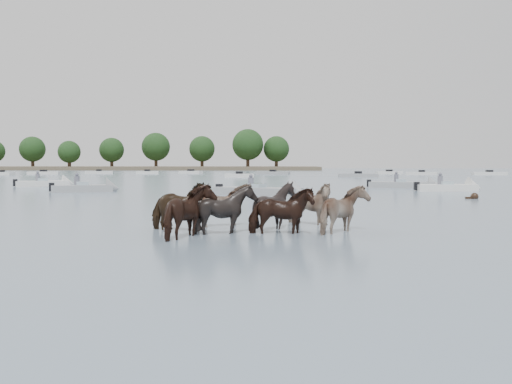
{
  "coord_description": "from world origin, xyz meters",
  "views": [
    {
      "loc": [
        -1.04,
        -14.42,
        2.0
      ],
      "look_at": [
        -1.82,
        2.69,
        1.1
      ],
      "focal_mm": 38.7,
      "sensor_mm": 36.0,
      "label": 1
    }
  ],
  "objects": [
    {
      "name": "motorboat_c",
      "position": [
        9.48,
        30.62,
        0.23
      ],
      "size": [
        5.83,
        2.72,
        1.92
      ],
      "rotation": [
        0.0,
        0.0,
        -0.21
      ],
      "color": "gray",
      "rests_on": "ground"
    },
    {
      "name": "treeline",
      "position": [
        -72.11,
        150.56,
        6.7
      ],
      "size": [
        145.69,
        21.65,
        12.43
      ],
      "color": "#382619",
      "rests_on": "ground"
    },
    {
      "name": "pony_herd",
      "position": [
        -1.89,
        1.65,
        0.6
      ],
      "size": [
        6.79,
        5.09,
        1.69
      ],
      "color": "black",
      "rests_on": "ground"
    },
    {
      "name": "distant_flotilla",
      "position": [
        0.19,
        79.45,
        0.26
      ],
      "size": [
        102.72,
        29.59,
        0.93
      ],
      "color": "silver",
      "rests_on": "ground"
    },
    {
      "name": "shoreline",
      "position": [
        -70.0,
        150.0,
        0.5
      ],
      "size": [
        160.0,
        30.0,
        1.0
      ],
      "primitive_type": "cube",
      "color": "#4C4233",
      "rests_on": "ground"
    },
    {
      "name": "motorboat_b",
      "position": [
        -1.8,
        19.61,
        0.22
      ],
      "size": [
        6.17,
        4.13,
        1.92
      ],
      "rotation": [
        0.0,
        0.0,
        -0.46
      ],
      "color": "gray",
      "rests_on": "ground"
    },
    {
      "name": "ground",
      "position": [
        0.0,
        0.0,
        0.0
      ],
      "size": [
        400.0,
        400.0,
        0.0
      ],
      "primitive_type": "plane",
      "color": "slate",
      "rests_on": "ground"
    },
    {
      "name": "swimming_pony",
      "position": [
        9.77,
        16.94,
        0.1
      ],
      "size": [
        0.72,
        0.44,
        0.44
      ],
      "color": "black",
      "rests_on": "ground"
    },
    {
      "name": "motorboat_a",
      "position": [
        -14.23,
        23.69,
        0.23
      ],
      "size": [
        4.79,
        3.03,
        1.92
      ],
      "rotation": [
        0.0,
        0.0,
        0.34
      ],
      "color": "gray",
      "rests_on": "ground"
    },
    {
      "name": "motorboat_f",
      "position": [
        -20.98,
        32.52,
        0.23
      ],
      "size": [
        4.91,
        3.77,
        1.92
      ],
      "rotation": [
        0.0,
        0.0,
        0.53
      ],
      "color": "silver",
      "rests_on": "ground"
    },
    {
      "name": "motorboat_d",
      "position": [
        11.51,
        25.75,
        0.23
      ],
      "size": [
        4.81,
        1.73,
        1.92
      ],
      "rotation": [
        0.0,
        0.0,
        0.03
      ],
      "color": "silver",
      "rests_on": "ground"
    }
  ]
}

